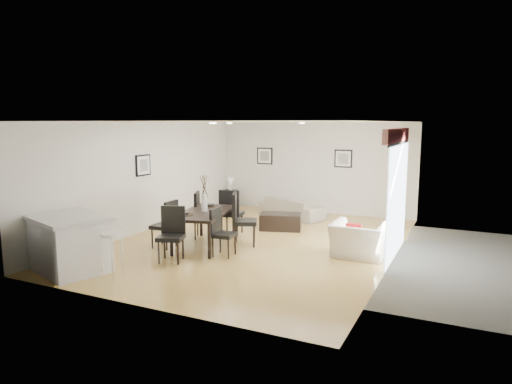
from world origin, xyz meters
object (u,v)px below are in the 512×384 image
at_px(dining_chair_head, 172,231).
at_px(bar_stool, 111,239).
at_px(armchair, 359,240).
at_px(coffee_table, 281,222).
at_px(dining_chair_wnear, 167,222).
at_px(sofa, 292,208).
at_px(dining_table, 205,215).
at_px(side_table, 231,198).
at_px(dining_chair_efar, 240,216).
at_px(kitchen_island, 69,243).
at_px(dining_chair_foot, 231,210).
at_px(dining_chair_wfar, 192,212).
at_px(dining_chair_enear, 220,229).

height_order(dining_chair_head, bar_stool, dining_chair_head).
relative_size(armchair, coffee_table, 1.05).
bearing_deg(dining_chair_wnear, sofa, 160.02).
xyz_separation_m(dining_chair_head, coffee_table, (0.92, 3.33, -0.39)).
height_order(dining_table, side_table, dining_table).
height_order(dining_chair_efar, kitchen_island, dining_chair_efar).
height_order(side_table, kitchen_island, kitchen_island).
bearing_deg(side_table, dining_chair_head, -72.68).
bearing_deg(dining_chair_wnear, side_table, -170.10).
distance_m(dining_table, coffee_table, 2.40).
distance_m(coffee_table, bar_stool, 4.84).
xyz_separation_m(dining_chair_efar, side_table, (-2.42, 3.98, -0.38)).
distance_m(dining_chair_foot, coffee_table, 1.41).
bearing_deg(dining_chair_wfar, dining_table, 28.85).
relative_size(sofa, side_table, 3.57).
relative_size(dining_chair_enear, coffee_table, 0.95).
xyz_separation_m(dining_table, kitchen_island, (-1.34, -2.48, -0.18)).
bearing_deg(dining_chair_enear, dining_chair_foot, 17.17).
relative_size(dining_chair_wnear, dining_chair_head, 0.97).
distance_m(dining_chair_foot, bar_stool, 3.64).
xyz_separation_m(dining_chair_efar, dining_chair_foot, (-0.64, 0.72, -0.03)).
relative_size(dining_chair_wfar, dining_chair_efar, 0.94).
relative_size(sofa, dining_chair_foot, 1.76).
bearing_deg(dining_chair_efar, dining_chair_head, 132.40).
xyz_separation_m(dining_chair_wnear, kitchen_island, (-0.69, -2.02, -0.06)).
bearing_deg(coffee_table, dining_table, -129.20).
bearing_deg(dining_chair_head, dining_chair_enear, 24.88).
relative_size(armchair, dining_chair_head, 1.01).
distance_m(dining_chair_wfar, dining_chair_efar, 1.31).
bearing_deg(dining_chair_foot, sofa, -113.83).
distance_m(armchair, kitchen_island, 5.53).
height_order(dining_table, coffee_table, dining_table).
height_order(armchair, dining_table, dining_table).
bearing_deg(dining_table, dining_chair_efar, 20.83).
xyz_separation_m(dining_chair_head, side_table, (-1.73, 5.56, -0.32)).
relative_size(dining_chair_efar, dining_chair_foot, 1.05).
height_order(dining_chair_wfar, dining_chair_head, dining_chair_wfar).
distance_m(dining_chair_wnear, dining_chair_enear, 1.32).
relative_size(dining_chair_foot, side_table, 2.03).
relative_size(dining_chair_enear, dining_chair_efar, 0.84).
xyz_separation_m(dining_table, side_table, (-1.77, 4.41, -0.43)).
relative_size(dining_chair_wfar, side_table, 2.00).
height_order(dining_chair_wnear, side_table, dining_chair_wnear).
relative_size(dining_table, dining_chair_foot, 1.83).
distance_m(dining_table, dining_chair_enear, 0.83).
distance_m(sofa, coffee_table, 1.53).
relative_size(coffee_table, side_table, 1.87).
bearing_deg(bar_stool, sofa, 81.26).
relative_size(armchair, bar_stool, 1.32).
xyz_separation_m(dining_chair_foot, bar_stool, (-0.35, -3.63, 0.08)).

